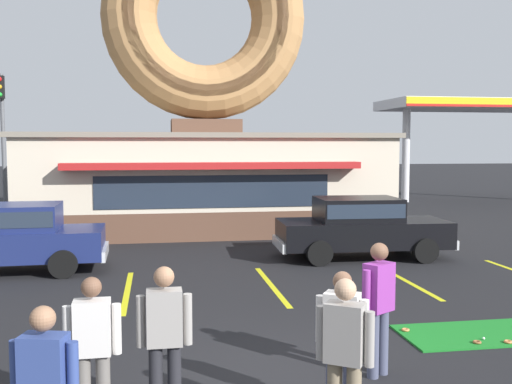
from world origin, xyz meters
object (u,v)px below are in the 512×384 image
at_px(pedestrian_hooded_kid, 93,345).
at_px(pedestrian_clipboard_woman, 345,352).
at_px(pedestrian_leather_jacket_man, 165,335).
at_px(golf_ball, 484,338).
at_px(car_black, 361,225).
at_px(pedestrian_crossing_woman, 379,302).
at_px(car_navy, 9,235).
at_px(pedestrian_beanie_man, 342,335).
at_px(traffic_light_pole, 2,126).
at_px(trash_bin, 10,228).

relative_size(pedestrian_hooded_kid, pedestrian_clipboard_woman, 0.97).
bearing_deg(pedestrian_hooded_kid, pedestrian_leather_jacket_man, 5.69).
xyz_separation_m(golf_ball, pedestrian_hooded_kid, (-5.56, -1.87, 0.84)).
xyz_separation_m(car_black, pedestrian_clipboard_woman, (-3.47, -9.34, 0.05)).
bearing_deg(pedestrian_leather_jacket_man, pedestrian_crossing_woman, 16.20).
bearing_deg(car_navy, pedestrian_clipboard_woman, -59.76).
xyz_separation_m(golf_ball, pedestrian_clipboard_woman, (-3.05, -2.59, 0.87)).
relative_size(pedestrian_leather_jacket_man, pedestrian_crossing_woman, 0.97).
bearing_deg(pedestrian_crossing_woman, pedestrian_hooded_kid, -165.99).
distance_m(car_navy, pedestrian_leather_jacket_man, 8.91).
bearing_deg(pedestrian_leather_jacket_man, golf_ball, 20.51).
bearing_deg(pedestrian_clipboard_woman, pedestrian_hooded_kid, 164.09).
bearing_deg(pedestrian_hooded_kid, car_black, 55.25).
xyz_separation_m(pedestrian_beanie_man, traffic_light_pole, (-8.02, 19.09, 2.83)).
distance_m(pedestrian_leather_jacket_man, pedestrian_crossing_woman, 2.84).
distance_m(car_navy, traffic_light_pole, 11.41).
bearing_deg(golf_ball, car_black, 86.42).
bearing_deg(traffic_light_pole, car_black, -42.55).
distance_m(golf_ball, trash_bin, 13.92).
xyz_separation_m(trash_bin, traffic_light_pole, (-1.71, 6.69, 3.21)).
relative_size(car_navy, pedestrian_beanie_man, 2.88).
height_order(pedestrian_hooded_kid, trash_bin, pedestrian_hooded_kid).
bearing_deg(trash_bin, golf_ball, -48.70).
bearing_deg(traffic_light_pole, trash_bin, -75.62).
bearing_deg(pedestrian_beanie_man, car_navy, 122.94).
distance_m(pedestrian_leather_jacket_man, pedestrian_beanie_man, 1.94).
relative_size(car_black, pedestrian_hooded_kid, 2.86).
bearing_deg(pedestrian_beanie_man, golf_ball, 34.24).
relative_size(pedestrian_hooded_kid, pedestrian_leather_jacket_man, 0.96).
relative_size(car_black, pedestrian_beanie_man, 2.89).
distance_m(car_black, pedestrian_hooded_kid, 10.49).
height_order(pedestrian_leather_jacket_man, trash_bin, pedestrian_leather_jacket_man).
xyz_separation_m(pedestrian_crossing_woman, traffic_light_pole, (-8.82, 18.14, 2.74)).
xyz_separation_m(pedestrian_leather_jacket_man, trash_bin, (-4.37, 12.25, -0.44)).
relative_size(pedestrian_hooded_kid, trash_bin, 1.66).
bearing_deg(traffic_light_pole, pedestrian_hooded_kid, -74.32).
distance_m(car_navy, trash_bin, 4.16).
bearing_deg(traffic_light_pole, car_navy, -76.35).
bearing_deg(golf_ball, traffic_light_pole, 122.45).
bearing_deg(pedestrian_beanie_man, car_black, 69.26).
bearing_deg(pedestrian_hooded_kid, pedestrian_clipboard_woman, -15.91).
xyz_separation_m(pedestrian_crossing_woman, trash_bin, (-7.10, 11.46, -0.47)).
bearing_deg(car_black, pedestrian_hooded_kid, -124.75).
distance_m(golf_ball, pedestrian_hooded_kid, 5.93).
distance_m(car_navy, pedestrian_beanie_man, 9.96).
height_order(pedestrian_leather_jacket_man, pedestrian_clipboard_woman, pedestrian_leather_jacket_man).
height_order(golf_ball, car_navy, car_navy).
xyz_separation_m(car_navy, pedestrian_clipboard_woman, (5.24, -8.99, 0.05)).
height_order(pedestrian_leather_jacket_man, traffic_light_pole, traffic_light_pole).
relative_size(pedestrian_crossing_woman, traffic_light_pole, 0.30).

